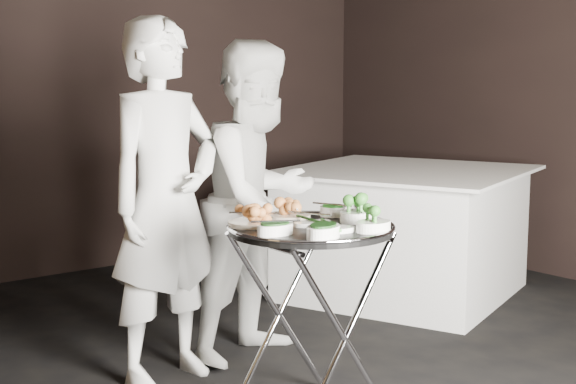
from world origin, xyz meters
TOP-DOWN VIEW (x-y plane):
  - wall_back at (0.00, 3.52)m, footprint 6.00×0.05m
  - tray_stand at (-0.00, 0.40)m, footprint 0.55×0.47m
  - serving_tray at (-0.00, 0.40)m, footprint 0.69×0.69m
  - potato_plate_a at (-0.18, 0.55)m, footprint 0.20×0.20m
  - potato_plate_b at (0.04, 0.60)m, footprint 0.19×0.19m
  - greens_bowl at (0.23, 0.53)m, footprint 0.11×0.11m
  - asparagus_plate_a at (0.01, 0.40)m, footprint 0.18×0.11m
  - asparagus_plate_b at (-0.03, 0.25)m, footprint 0.22×0.18m
  - spinach_bowl_a at (-0.23, 0.34)m, footprint 0.16×0.10m
  - spinach_bowl_b at (-0.13, 0.18)m, footprint 0.20×0.17m
  - broccoli_bowl_a at (0.21, 0.36)m, footprint 0.21×0.18m
  - broccoli_bowl_b at (0.11, 0.16)m, footprint 0.17×0.13m
  - serving_utensils at (0.01, 0.47)m, footprint 0.58×0.44m
  - waiter_left at (-0.24, 1.18)m, footprint 0.68×0.51m
  - waiter_right at (0.31, 1.17)m, footprint 0.90×0.77m
  - dining_table at (1.77, 1.55)m, footprint 1.47×1.47m

SIDE VIEW (x-z plane):
  - dining_table at x=1.77m, z-range 0.00..0.84m
  - tray_stand at x=0.00m, z-range 0.05..0.86m
  - waiter_right at x=0.31m, z-range 0.00..1.62m
  - serving_tray at x=0.00m, z-range 0.80..0.84m
  - asparagus_plate_a at x=0.01m, z-range 0.82..0.86m
  - asparagus_plate_b at x=-0.03m, z-range 0.82..0.86m
  - waiter_left at x=-0.24m, z-range 0.00..1.71m
  - spinach_bowl_a at x=-0.23m, z-range 0.82..0.89m
  - greens_bowl at x=0.23m, z-range 0.82..0.89m
  - broccoli_bowl_b at x=0.11m, z-range 0.82..0.89m
  - potato_plate_b at x=0.04m, z-range 0.82..0.89m
  - potato_plate_a at x=-0.18m, z-range 0.82..0.90m
  - spinach_bowl_b at x=-0.13m, z-range 0.82..0.90m
  - broccoli_bowl_a at x=0.21m, z-range 0.82..0.90m
  - serving_utensils at x=0.01m, z-range 0.87..0.88m
  - wall_back at x=0.00m, z-range 0.00..3.00m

